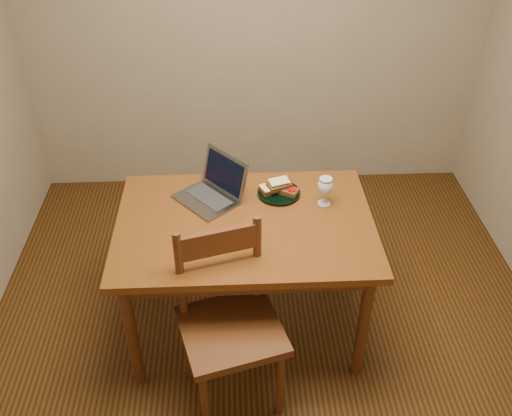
{
  "coord_description": "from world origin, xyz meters",
  "views": [
    {
      "loc": [
        -0.17,
        -2.19,
        2.5
      ],
      "look_at": [
        -0.06,
        0.11,
        0.8
      ],
      "focal_mm": 40.0,
      "sensor_mm": 36.0,
      "label": 1
    }
  ],
  "objects_px": {
    "table": "(245,235)",
    "laptop": "(215,187)",
    "chair": "(229,317)",
    "milk_glass": "(325,191)",
    "plate": "(279,193)"
  },
  "relations": [
    {
      "from": "table",
      "to": "milk_glass",
      "type": "relative_size",
      "value": 8.13
    },
    {
      "from": "chair",
      "to": "plate",
      "type": "relative_size",
      "value": 2.41
    },
    {
      "from": "plate",
      "to": "milk_glass",
      "type": "xyz_separation_m",
      "value": [
        0.23,
        -0.09,
        0.07
      ]
    },
    {
      "from": "chair",
      "to": "laptop",
      "type": "relative_size",
      "value": 1.32
    },
    {
      "from": "plate",
      "to": "milk_glass",
      "type": "height_order",
      "value": "milk_glass"
    },
    {
      "from": "table",
      "to": "laptop",
      "type": "bearing_deg",
      "value": 123.89
    },
    {
      "from": "milk_glass",
      "to": "chair",
      "type": "bearing_deg",
      "value": -131.22
    },
    {
      "from": "table",
      "to": "laptop",
      "type": "distance_m",
      "value": 0.31
    },
    {
      "from": "chair",
      "to": "milk_glass",
      "type": "height_order",
      "value": "chair"
    },
    {
      "from": "table",
      "to": "chair",
      "type": "bearing_deg",
      "value": -101.31
    },
    {
      "from": "chair",
      "to": "milk_glass",
      "type": "bearing_deg",
      "value": 33.2
    },
    {
      "from": "table",
      "to": "chair",
      "type": "height_order",
      "value": "chair"
    },
    {
      "from": "chair",
      "to": "milk_glass",
      "type": "xyz_separation_m",
      "value": [
        0.51,
        0.58,
        0.29
      ]
    },
    {
      "from": "laptop",
      "to": "table",
      "type": "bearing_deg",
      "value": -6.99
    },
    {
      "from": "table",
      "to": "milk_glass",
      "type": "distance_m",
      "value": 0.47
    }
  ]
}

